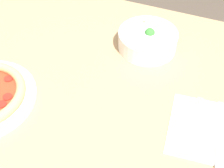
{
  "coord_description": "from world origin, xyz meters",
  "views": [
    {
      "loc": [
        0.36,
        -0.56,
        1.38
      ],
      "look_at": [
        0.13,
        0.01,
        0.75
      ],
      "focal_mm": 50.0,
      "sensor_mm": 36.0,
      "label": 1
    }
  ],
  "objects": [
    {
      "name": "dining_table",
      "position": [
        0.0,
        0.0,
        0.63
      ],
      "size": [
        1.16,
        0.93,
        0.73
      ],
      "color": "tan",
      "rests_on": "ground_plane"
    },
    {
      "name": "bowl",
      "position": [
        0.16,
        0.22,
        0.76
      ],
      "size": [
        0.19,
        0.19,
        0.08
      ],
      "color": "white",
      "rests_on": "dining_table"
    },
    {
      "name": "napkin",
      "position": [
        0.41,
        -0.03,
        0.73
      ],
      "size": [
        0.22,
        0.22,
        0.0
      ],
      "color": "white",
      "rests_on": "dining_table"
    },
    {
      "name": "fork",
      "position": [
        0.38,
        -0.04,
        0.73
      ],
      "size": [
        0.03,
        0.19,
        0.0
      ],
      "rotation": [
        0.0,
        0.0,
        1.69
      ],
      "color": "silver",
      "rests_on": "napkin"
    },
    {
      "name": "knife",
      "position": [
        0.43,
        -0.04,
        0.73
      ],
      "size": [
        0.04,
        0.21,
        0.01
      ],
      "rotation": [
        0.0,
        0.0,
        1.69
      ],
      "color": "silver",
      "rests_on": "napkin"
    }
  ]
}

